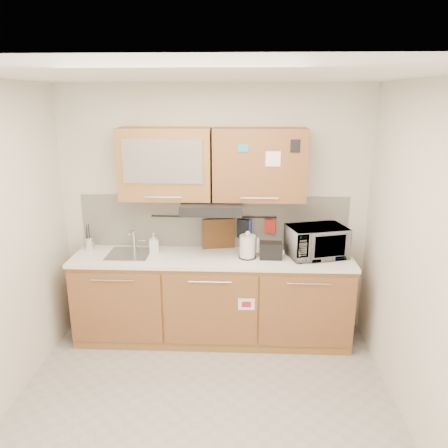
{
  "coord_description": "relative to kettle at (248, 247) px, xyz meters",
  "views": [
    {
      "loc": [
        0.3,
        -2.93,
        2.47
      ],
      "look_at": [
        0.13,
        1.05,
        1.3
      ],
      "focal_mm": 35.0,
      "sensor_mm": 36.0,
      "label": 1
    }
  ],
  "objects": [
    {
      "name": "kettle",
      "position": [
        0.0,
        0.0,
        0.0
      ],
      "size": [
        0.21,
        0.19,
        0.28
      ],
      "rotation": [
        0.0,
        0.0,
        0.23
      ],
      "color": "silver",
      "rests_on": "countertop"
    },
    {
      "name": "pot_holder",
      "position": [
        0.23,
        0.27,
        0.14
      ],
      "size": [
        0.12,
        0.04,
        0.14
      ],
      "primitive_type": "cube",
      "rotation": [
        0.0,
        0.0,
        -0.22
      ],
      "color": "#B11F17",
      "rests_on": "utensil_rail"
    },
    {
      "name": "upper_cabinets",
      "position": [
        -0.36,
        0.16,
        0.8
      ],
      "size": [
        1.82,
        0.37,
        0.7
      ],
      "color": "#A97A3C",
      "rests_on": "wall_back"
    },
    {
      "name": "floor",
      "position": [
        -0.36,
        -1.16,
        -1.03
      ],
      "size": [
        3.2,
        3.2,
        0.0
      ],
      "primitive_type": "plane",
      "color": "#9E9993",
      "rests_on": "ground"
    },
    {
      "name": "microwave",
      "position": [
        0.69,
        0.07,
        0.04
      ],
      "size": [
        0.64,
        0.52,
        0.31
      ],
      "primitive_type": "imported",
      "rotation": [
        0.0,
        0.0,
        0.28
      ],
      "color": "#999999",
      "rests_on": "countertop"
    },
    {
      "name": "base_cabinet",
      "position": [
        -0.36,
        0.03,
        -0.63
      ],
      "size": [
        2.8,
        0.64,
        0.88
      ],
      "color": "#A97A3C",
      "rests_on": "floor"
    },
    {
      "name": "sink",
      "position": [
        -1.21,
        0.05,
        -0.11
      ],
      "size": [
        0.42,
        0.4,
        0.26
      ],
      "color": "silver",
      "rests_on": "countertop"
    },
    {
      "name": "ceiling",
      "position": [
        -0.36,
        -1.16,
        1.57
      ],
      "size": [
        3.2,
        3.2,
        0.0
      ],
      "primitive_type": "plane",
      "rotation": [
        3.14,
        0.0,
        0.0
      ],
      "color": "white",
      "rests_on": "wall_back"
    },
    {
      "name": "soap_bottle",
      "position": [
        -0.96,
        0.12,
        -0.01
      ],
      "size": [
        0.11,
        0.11,
        0.21
      ],
      "primitive_type": "imported",
      "rotation": [
        0.0,
        0.0,
        0.22
      ],
      "color": "#999999",
      "rests_on": "countertop"
    },
    {
      "name": "wall_right",
      "position": [
        1.24,
        -1.16,
        0.27
      ],
      "size": [
        0.0,
        3.0,
        3.0
      ],
      "primitive_type": "plane",
      "rotation": [
        1.57,
        0.0,
        -1.57
      ],
      "color": "silver",
      "rests_on": "ground"
    },
    {
      "name": "backsplash",
      "position": [
        -0.36,
        0.33,
        0.17
      ],
      "size": [
        2.8,
        0.02,
        0.56
      ],
      "primitive_type": "cube",
      "color": "silver",
      "rests_on": "countertop"
    },
    {
      "name": "dark_pouch",
      "position": [
        -0.05,
        0.27,
        0.11
      ],
      "size": [
        0.13,
        0.08,
        0.2
      ],
      "primitive_type": "cube",
      "rotation": [
        0.0,
        0.0,
        -0.4
      ],
      "color": "black",
      "rests_on": "utensil_rail"
    },
    {
      "name": "countertop",
      "position": [
        -0.36,
        0.03,
        -0.13
      ],
      "size": [
        2.82,
        0.62,
        0.04
      ],
      "primitive_type": "cube",
      "color": "white",
      "rests_on": "base_cabinet"
    },
    {
      "name": "cutting_board",
      "position": [
        -0.3,
        0.27,
        -0.01
      ],
      "size": [
        0.35,
        0.09,
        0.43
      ],
      "primitive_type": "cube",
      "rotation": [
        0.0,
        0.0,
        0.2
      ],
      "color": "brown",
      "rests_on": "utensil_rail"
    },
    {
      "name": "toaster",
      "position": [
        0.23,
        -0.01,
        -0.03
      ],
      "size": [
        0.22,
        0.14,
        0.17
      ],
      "rotation": [
        0.0,
        0.0,
        -0.02
      ],
      "color": "black",
      "rests_on": "countertop"
    },
    {
      "name": "utensil_crock",
      "position": [
        -1.66,
        0.17,
        -0.04
      ],
      "size": [
        0.14,
        0.14,
        0.28
      ],
      "rotation": [
        0.0,
        0.0,
        -0.35
      ],
      "color": "silver",
      "rests_on": "countertop"
    },
    {
      "name": "wall_back",
      "position": [
        -0.36,
        0.34,
        0.27
      ],
      "size": [
        3.2,
        0.0,
        3.2
      ],
      "primitive_type": "plane",
      "rotation": [
        1.57,
        0.0,
        0.0
      ],
      "color": "silver",
      "rests_on": "ground"
    },
    {
      "name": "range_hood",
      "position": [
        -0.36,
        0.09,
        0.39
      ],
      "size": [
        0.6,
        0.46,
        0.1
      ],
      "primitive_type": "cube",
      "color": "black",
      "rests_on": "upper_cabinets"
    },
    {
      "name": "utensil_rail",
      "position": [
        -0.36,
        0.29,
        0.23
      ],
      "size": [
        1.3,
        0.02,
        0.02
      ],
      "primitive_type": "cylinder",
      "rotation": [
        0.0,
        1.57,
        0.0
      ],
      "color": "black",
      "rests_on": "backsplash"
    },
    {
      "name": "oven_mitt",
      "position": [
        -0.03,
        0.27,
        0.1
      ],
      "size": [
        0.14,
        0.07,
        0.22
      ],
      "primitive_type": "cube",
      "rotation": [
        0.0,
        0.0,
        -0.31
      ],
      "color": "navy",
      "rests_on": "utensil_rail"
    }
  ]
}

